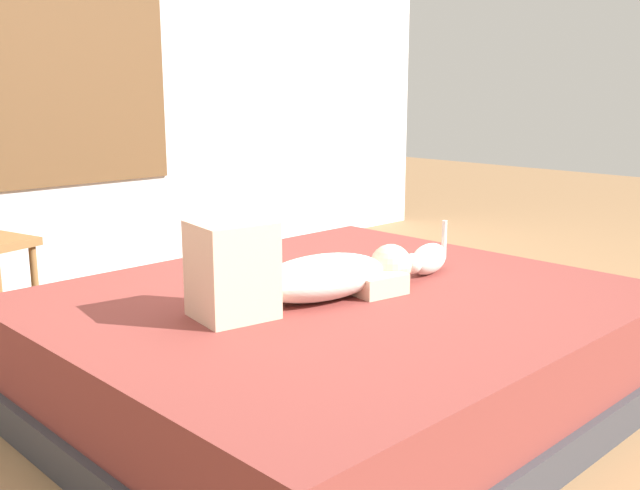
{
  "coord_description": "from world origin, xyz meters",
  "views": [
    {
      "loc": [
        -2.0,
        -1.93,
        1.21
      ],
      "look_at": [
        0.07,
        0.18,
        0.57
      ],
      "focal_mm": 41.15,
      "sensor_mm": 36.0,
      "label": 1
    }
  ],
  "objects": [
    {
      "name": "person_lying",
      "position": [
        -0.22,
        -0.01,
        0.53
      ],
      "size": [
        0.94,
        0.39,
        0.34
      ],
      "color": "silver",
      "rests_on": "bed"
    },
    {
      "name": "cat",
      "position": [
        0.46,
        -0.07,
        0.49
      ],
      "size": [
        0.35,
        0.16,
        0.21
      ],
      "color": "silver",
      "rests_on": "bed"
    },
    {
      "name": "ground_plane",
      "position": [
        0.0,
        0.0,
        0.0
      ],
      "size": [
        16.0,
        16.0,
        0.0
      ],
      "primitive_type": "plane",
      "color": "olive"
    },
    {
      "name": "back_wall_with_window",
      "position": [
        -0.0,
        2.33,
        1.45
      ],
      "size": [
        6.4,
        0.14,
        2.9
      ],
      "color": "silver",
      "rests_on": "ground"
    },
    {
      "name": "bed",
      "position": [
        -0.03,
        -0.02,
        0.21
      ],
      "size": [
        2.21,
        1.94,
        0.42
      ],
      "color": "#38383D",
      "rests_on": "ground"
    }
  ]
}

